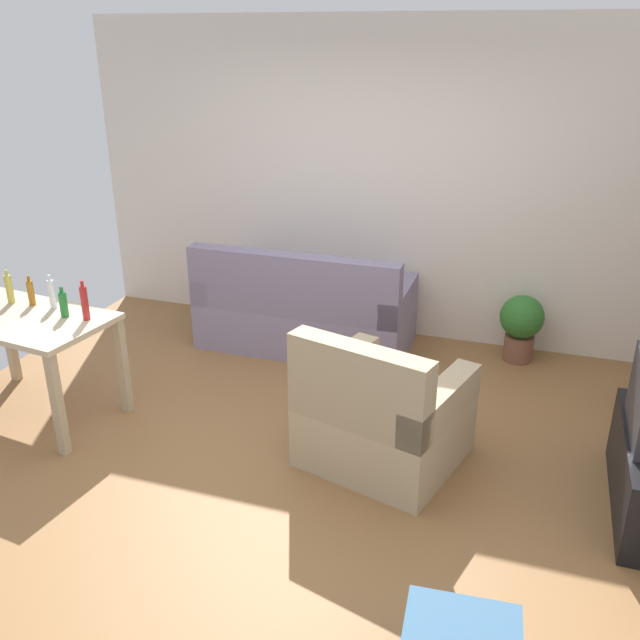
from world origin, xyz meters
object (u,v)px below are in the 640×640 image
Objects in this scene: armchair at (381,418)px; bottle_squat at (9,288)px; bottle_amber at (31,293)px; bottle_green at (63,304)px; couch at (304,314)px; bottle_red at (85,303)px; desk at (24,331)px; potted_plant at (521,324)px; bottle_clear at (52,294)px.

bottle_squat is (-2.73, -0.01, 0.55)m from armchair.
bottle_green is at bearing -17.16° from bottle_amber.
bottle_squat is at bearing 41.85° from couch.
couch is 8.22× the size of bottle_amber.
bottle_red is at bearing -7.73° from bottle_squat.
desk is 0.37m from bottle_squat.
armchair is at bearing -112.45° from potted_plant.
bottle_amber is 0.79× the size of bottle_red.
desk is 5.86× the size of bottle_amber.
bottle_clear is (0.18, 0.00, 0.01)m from bottle_amber.
bottle_green is at bearing -10.57° from bottle_squat.
bottle_green is (-2.20, -0.11, 0.53)m from armchair.
couch is 7.27× the size of bottle_squat.
bottle_green is at bearing 18.39° from armchair.
bottle_squat is at bearing 149.60° from desk.
couch is at bearing 44.74° from bottle_amber.
potted_plant is 2.62× the size of bottle_amber.
bottle_red is (0.71, -0.10, 0.02)m from bottle_squat.
bottle_clear is at bearing 162.91° from bottle_red.
desk is at bearing -169.14° from bottle_red.
potted_plant is at bearing 30.05° from bottle_clear.
couch is 1.64× the size of armchair.
desk is 3.82m from potted_plant.
armchair is at bearing -0.05° from bottle_amber.
bottle_clear reaches higher than bottle_green.
bottle_amber is (-1.51, -1.49, 0.55)m from couch.
desk is 0.37m from bottle_green.
bottle_clear is (-1.33, -1.49, 0.56)m from couch.
bottle_squat is (-0.24, 0.18, 0.22)m from desk.
bottle_clear is at bearing -149.95° from potted_plant.
bottle_red is at bearing 1.29° from bottle_green.
bottle_green is at bearing -31.91° from bottle_clear.
bottle_green is (0.36, -0.11, -0.00)m from bottle_amber.
bottle_squat reaches higher than bottle_green.
potted_plant is (3.24, 2.00, -0.32)m from desk.
bottle_squat is 1.01× the size of bottle_clear.
couch and armchair have the same top height.
armchair is 2.44m from bottle_clear.
couch is 1.82m from potted_plant.
bottle_amber is 0.38m from bottle_green.
bottle_red reaches higher than couch.
bottle_clear is at bearing 15.49° from armchair.
armchair reaches higher than desk.
bottle_red reaches higher than bottle_squat.
bottle_squat reaches higher than armchair.
couch is at bearing 54.44° from bottle_green.
potted_plant is 2.34× the size of bottle_clear.
bottle_green is (-1.15, -1.61, 0.55)m from couch.
couch is 1.83m from armchair.
armchair is at bearing 2.85° from bottle_green.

